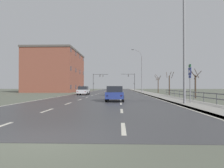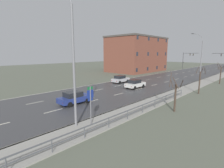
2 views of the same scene
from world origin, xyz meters
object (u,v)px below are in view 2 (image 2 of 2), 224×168
(street_lamp_foreground, at_px, (73,61))
(highway_sign, at_px, (90,101))
(traffic_signal_left, at_px, (187,58))
(car_distant, at_px, (135,84))
(car_far_left, at_px, (120,79))
(street_lamp_midground, at_px, (201,58))
(brick_building, at_px, (137,54))
(car_near_left, at_px, (74,98))

(street_lamp_foreground, xyz_separation_m, highway_sign, (0.93, 0.98, -3.35))
(traffic_signal_left, xyz_separation_m, car_distant, (7.86, -45.58, -3.67))
(traffic_signal_left, bearing_deg, car_distant, -80.21)
(car_distant, height_order, car_far_left, same)
(car_far_left, bearing_deg, traffic_signal_left, 92.60)
(street_lamp_midground, bearing_deg, brick_building, 157.39)
(traffic_signal_left, bearing_deg, highway_sign, -76.48)
(street_lamp_midground, height_order, car_distant, street_lamp_midground)
(brick_building, bearing_deg, traffic_signal_left, 64.70)
(street_lamp_midground, distance_m, car_distant, 17.15)
(street_lamp_midground, bearing_deg, car_near_left, -101.23)
(street_lamp_midground, height_order, car_far_left, street_lamp_midground)
(street_lamp_foreground, xyz_separation_m, car_far_left, (-11.75, 19.78, -4.80))
(highway_sign, height_order, brick_building, brick_building)
(street_lamp_foreground, relative_size, traffic_signal_left, 1.77)
(highway_sign, xyz_separation_m, traffic_signal_left, (-14.85, 61.76, 2.22))
(traffic_signal_left, xyz_separation_m, car_far_left, (2.18, -42.96, -3.67))
(highway_sign, height_order, car_near_left, highway_sign)
(car_far_left, relative_size, brick_building, 0.20)
(street_lamp_midground, distance_m, traffic_signal_left, 33.17)
(street_lamp_midground, relative_size, highway_sign, 3.00)
(car_far_left, relative_size, car_near_left, 1.00)
(highway_sign, relative_size, car_near_left, 0.85)
(street_lamp_foreground, bearing_deg, highway_sign, 46.71)
(street_lamp_midground, xyz_separation_m, car_near_left, (-5.69, -28.68, -4.32))
(traffic_signal_left, bearing_deg, street_lamp_midground, -65.24)
(street_lamp_foreground, height_order, car_far_left, street_lamp_foreground)
(highway_sign, xyz_separation_m, brick_building, (-24.46, 41.43, 3.60))
(car_distant, bearing_deg, highway_sign, -65.71)
(car_far_left, bearing_deg, brick_building, 117.20)
(street_lamp_midground, distance_m, car_far_left, 17.92)
(street_lamp_foreground, bearing_deg, street_lamp_midground, 90.06)
(car_near_left, height_order, brick_building, brick_building)
(street_lamp_foreground, height_order, highway_sign, street_lamp_foreground)
(street_lamp_midground, xyz_separation_m, traffic_signal_left, (-13.89, 30.12, -0.65))
(street_lamp_midground, height_order, traffic_signal_left, street_lamp_midground)
(street_lamp_midground, xyz_separation_m, car_far_left, (-11.72, -12.85, -4.32))
(street_lamp_midground, relative_size, car_distant, 2.54)
(street_lamp_foreground, height_order, street_lamp_midground, street_lamp_foreground)
(highway_sign, bearing_deg, street_lamp_foreground, -133.29)
(street_lamp_midground, relative_size, traffic_signal_left, 1.62)
(car_near_left, bearing_deg, street_lamp_foreground, -34.03)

